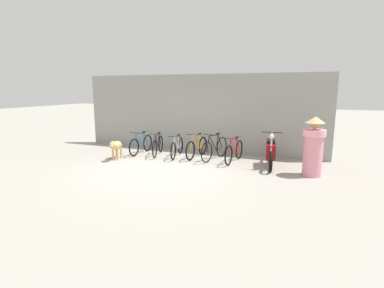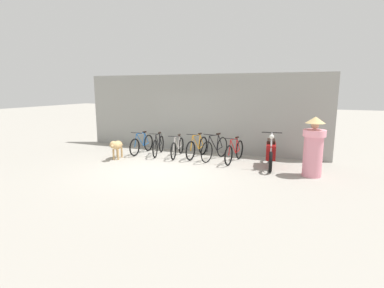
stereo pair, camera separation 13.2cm
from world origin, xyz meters
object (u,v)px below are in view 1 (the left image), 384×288
object	(u,v)px
bicycle_4	(215,149)
person_in_robes	(313,146)
bicycle_2	(177,148)
bicycle_1	(158,146)
stray_dog	(116,146)
bicycle_5	(234,152)
bicycle_0	(141,145)
bicycle_3	(197,147)
motorcycle	(271,152)

from	to	relation	value
bicycle_4	person_in_robes	bearing A→B (deg)	87.18
bicycle_2	bicycle_1	bearing A→B (deg)	-99.22
stray_dog	bicycle_2	bearing A→B (deg)	106.89
stray_dog	person_in_robes	world-z (taller)	person_in_robes
bicycle_1	bicycle_5	size ratio (longest dim) A/B	0.93
bicycle_0	person_in_robes	size ratio (longest dim) A/B	0.97
bicycle_0	person_in_robes	xyz separation A→B (m)	(5.93, -0.70, 0.50)
bicycle_5	stray_dog	distance (m)	4.00
bicycle_0	bicycle_3	bearing A→B (deg)	94.34
bicycle_5	motorcycle	distance (m)	1.20
bicycle_0	bicycle_4	xyz separation A→B (m)	(2.83, 0.11, 0.04)
bicycle_3	motorcycle	world-z (taller)	motorcycle
stray_dog	person_in_robes	xyz separation A→B (m)	(6.23, 0.43, 0.37)
stray_dog	bicycle_0	bearing A→B (deg)	148.52
bicycle_4	bicycle_5	world-z (taller)	bicycle_4
bicycle_0	bicycle_5	distance (m)	3.53
bicycle_1	bicycle_4	bearing A→B (deg)	77.11
bicycle_2	person_in_robes	bearing A→B (deg)	70.53
bicycle_0	bicycle_3	xyz separation A→B (m)	(2.15, 0.19, 0.01)
bicycle_0	bicycle_2	bearing A→B (deg)	90.76
bicycle_0	motorcycle	bearing A→B (deg)	88.01
bicycle_1	stray_dog	xyz separation A→B (m)	(-0.99, -1.15, 0.12)
bicycle_2	bicycle_0	bearing A→B (deg)	-98.76
bicycle_1	bicycle_2	world-z (taller)	bicycle_1
motorcycle	stray_dog	bearing A→B (deg)	-86.94
bicycle_2	stray_dog	distance (m)	2.11
bicycle_2	bicycle_4	size ratio (longest dim) A/B	0.95
bicycle_1	motorcycle	bearing A→B (deg)	72.73
bicycle_0	stray_dog	bearing A→B (deg)	-15.53
bicycle_5	person_in_robes	distance (m)	2.55
bicycle_3	bicycle_5	bearing A→B (deg)	87.64
bicycle_1	motorcycle	world-z (taller)	motorcycle
bicycle_1	person_in_robes	bearing A→B (deg)	66.81
bicycle_2	bicycle_3	distance (m)	0.71
bicycle_2	bicycle_3	size ratio (longest dim) A/B	0.97
bicycle_2	bicycle_5	distance (m)	2.08
bicycle_1	stray_dog	size ratio (longest dim) A/B	1.50
stray_dog	motorcycle	bearing A→B (deg)	84.83
bicycle_4	stray_dog	distance (m)	3.37
bicycle_2	bicycle_4	bearing A→B (deg)	83.15
bicycle_5	person_in_robes	xyz separation A→B (m)	(2.40, -0.72, 0.49)
bicycle_1	bicycle_2	xyz separation A→B (m)	(0.77, 0.01, -0.02)
bicycle_0	bicycle_4	size ratio (longest dim) A/B	0.94
person_in_robes	bicycle_3	bearing A→B (deg)	-18.21
bicycle_1	bicycle_0	bearing A→B (deg)	-103.46
bicycle_5	bicycle_1	bearing A→B (deg)	-84.54
bicycle_3	bicycle_4	bearing A→B (deg)	88.40
bicycle_2	stray_dog	size ratio (longest dim) A/B	1.56
bicycle_2	person_in_robes	distance (m)	4.56
bicycle_0	motorcycle	distance (m)	4.72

